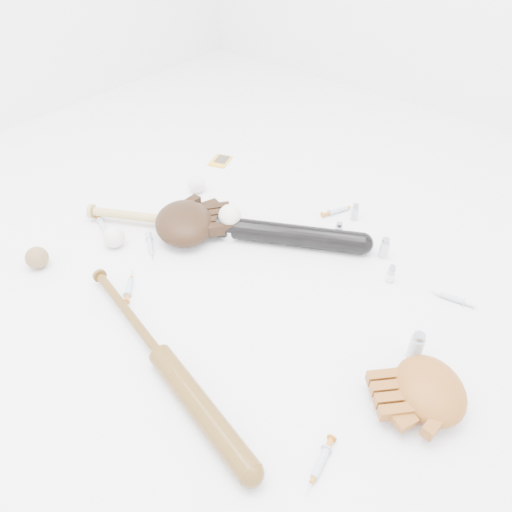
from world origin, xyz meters
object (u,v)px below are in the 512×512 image
Objects in this scene: bat_wood at (161,356)px; pedestal at (230,230)px; bat_dark at (221,226)px; glove_dark at (184,222)px.

bat_wood is 10.83× the size of pedestal.
pedestal is at bearing 126.80° from bat_wood.
bat_dark is at bearing 129.92° from bat_wood.
glove_dark reaches higher than bat_dark.
glove_dark is (-0.10, -0.07, 0.01)m from bat_dark.
glove_dark is 0.16m from pedestal.
bat_wood reaches higher than pedestal.
bat_dark is 0.12m from glove_dark.
glove_dark is at bearing -170.57° from bat_dark.
bat_dark is 1.23× the size of bat_wood.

